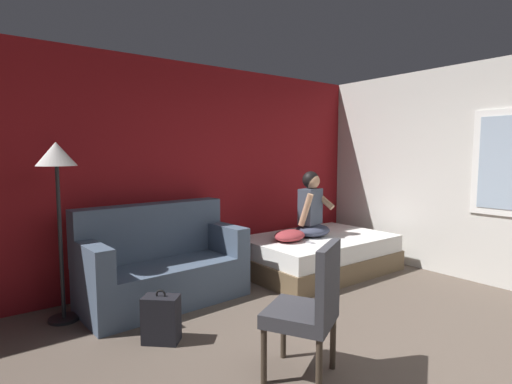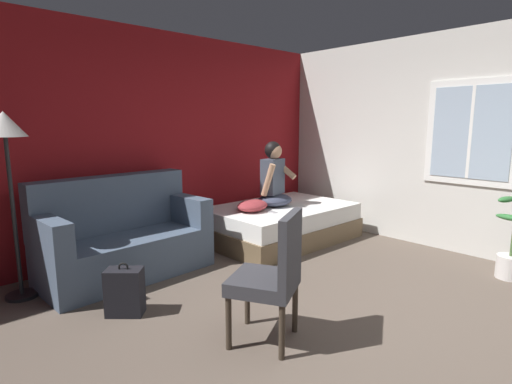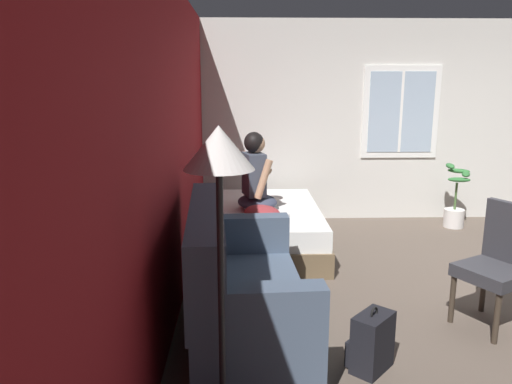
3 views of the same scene
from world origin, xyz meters
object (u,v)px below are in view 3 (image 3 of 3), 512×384
object	(u,v)px
throw_pillow	(262,213)
floor_lamp	(219,180)
backpack	(371,343)
person_seated	(256,178)
potted_plant	(455,205)
bed	(262,228)
cell_phone	(284,216)
side_chair	(500,261)
couch	(238,292)

from	to	relation	value
throw_pillow	floor_lamp	world-z (taller)	floor_lamp
backpack	person_seated	bearing A→B (deg)	15.86
throw_pillow	potted_plant	xyz separation A→B (m)	(1.25, -2.61, -0.25)
person_seated	backpack	size ratio (longest dim) A/B	1.91
bed	cell_phone	xyz separation A→B (m)	(-0.38, -0.21, 0.25)
person_seated	throw_pillow	distance (m)	0.53
potted_plant	person_seated	bearing A→B (deg)	106.98
person_seated	floor_lamp	world-z (taller)	floor_lamp
person_seated	floor_lamp	xyz separation A→B (m)	(-3.05, 0.27, 0.59)
bed	throw_pillow	bearing A→B (deg)	177.15
potted_plant	side_chair	bearing A→B (deg)	163.28
throw_pillow	potted_plant	world-z (taller)	potted_plant
side_chair	bed	bearing A→B (deg)	42.57
person_seated	cell_phone	distance (m)	0.56
couch	throw_pillow	world-z (taller)	couch
person_seated	couch	bearing A→B (deg)	174.81
potted_plant	bed	bearing A→B (deg)	106.28
backpack	potted_plant	size ratio (longest dim) A/B	0.54
throw_pillow	person_seated	bearing A→B (deg)	6.98
bed	side_chair	bearing A→B (deg)	-137.43
person_seated	cell_phone	world-z (taller)	person_seated
floor_lamp	backpack	bearing A→B (deg)	-59.67
couch	cell_phone	distance (m)	1.83
couch	backpack	size ratio (longest dim) A/B	3.81
person_seated	potted_plant	bearing A→B (deg)	-73.02
side_chair	throw_pillow	world-z (taller)	side_chair
cell_phone	person_seated	bearing A→B (deg)	46.87
bed	person_seated	world-z (taller)	person_seated
couch	backpack	bearing A→B (deg)	-114.08
backpack	potted_plant	xyz separation A→B (m)	(3.29, -1.96, 0.11)
bed	person_seated	size ratio (longest dim) A/B	2.28
bed	backpack	distance (m)	2.61
cell_phone	bed	bearing A→B (deg)	33.76
bed	potted_plant	bearing A→B (deg)	-73.72
person_seated	throw_pillow	world-z (taller)	person_seated
backpack	floor_lamp	xyz separation A→B (m)	(-0.57, 0.97, 1.24)
couch	potted_plant	distance (m)	4.06
person_seated	floor_lamp	distance (m)	3.11
couch	person_seated	distance (m)	2.13
bed	person_seated	bearing A→B (deg)	126.67
couch	side_chair	distance (m)	2.06
couch	floor_lamp	bearing A→B (deg)	175.25
person_seated	bed	bearing A→B (deg)	-53.33
side_chair	potted_plant	xyz separation A→B (m)	(2.68, -0.81, -0.23)
side_chair	potted_plant	world-z (taller)	side_chair
couch	bed	bearing A→B (deg)	-7.14
backpack	throw_pillow	xyz separation A→B (m)	(2.04, 0.65, 0.36)
bed	side_chair	size ratio (longest dim) A/B	2.04
backpack	floor_lamp	bearing A→B (deg)	120.33
side_chair	couch	bearing A→B (deg)	95.75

